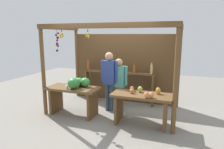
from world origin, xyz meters
The scene contains 7 objects.
ground_plane centered at (0.00, 0.00, 0.00)m, with size 12.00×12.00×0.00m, color gray.
market_stall centered at (-0.01, 0.44, 1.37)m, with size 3.46×1.89×2.39m.
fruit_counter_left centered at (-0.87, -0.66, 0.68)m, with size 1.40×0.67×1.04m.
fruit_counter_right centered at (0.93, -0.67, 0.57)m, with size 1.40×0.65×0.92m.
bottle_shelf_unit centered at (-0.11, 0.67, 0.80)m, with size 2.22×0.22×1.36m.
vendor_man centered at (-0.12, -0.08, 1.00)m, with size 0.48×0.23×1.67m.
vendor_woman centered at (0.13, 0.02, 0.88)m, with size 0.48×0.20×1.49m.
Camera 1 is at (1.81, -5.19, 2.13)m, focal length 32.34 mm.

